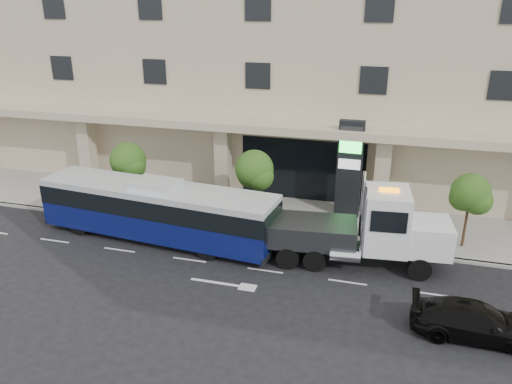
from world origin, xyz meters
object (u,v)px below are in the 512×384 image
black_sedan (475,321)px  signage_pylon (349,168)px  city_bus (157,210)px  tow_truck (366,231)px

black_sedan → signage_pylon: size_ratio=0.83×
city_bus → tow_truck: bearing=6.3°
black_sedan → tow_truck: bearing=44.3°
tow_truck → signage_pylon: bearing=99.1°
city_bus → tow_truck: (11.15, 0.13, 0.12)m
city_bus → black_sedan: city_bus is taller
tow_truck → black_sedan: bearing=-51.3°
black_sedan → signage_pylon: (-6.05, 10.30, 2.42)m
city_bus → tow_truck: 11.15m
tow_truck → signage_pylon: signage_pylon is taller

